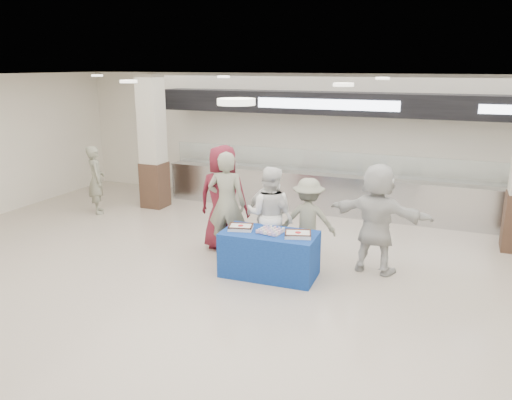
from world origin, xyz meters
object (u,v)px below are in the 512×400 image
at_px(cupcake_tray, 270,231).
at_px(civilian_white, 377,218).
at_px(display_table, 269,254).
at_px(sheet_cake_right, 298,234).
at_px(chef_tall, 270,214).
at_px(sheet_cake_left, 241,227).
at_px(soldier_bg, 96,180).
at_px(chef_short, 269,216).
at_px(soldier_a, 227,204).
at_px(civilian_maroon, 223,198).
at_px(soldier_b, 308,220).

distance_m(cupcake_tray, civilian_white, 1.78).
xyz_separation_m(display_table, sheet_cake_right, (0.49, -0.02, 0.42)).
bearing_deg(civilian_white, chef_tall, 14.01).
relative_size(sheet_cake_left, soldier_bg, 0.28).
relative_size(chef_short, civilian_white, 0.87).
relative_size(soldier_a, soldier_bg, 1.20).
bearing_deg(sheet_cake_left, chef_short, 69.12).
height_order(sheet_cake_left, civilian_maroon, civilian_maroon).
height_order(cupcake_tray, chef_short, chef_short).
bearing_deg(civilian_maroon, chef_tall, 163.90).
xyz_separation_m(chef_tall, soldier_b, (0.64, 0.23, -0.10)).
distance_m(soldier_b, civilian_white, 1.20).
distance_m(display_table, sheet_cake_right, 0.65).
height_order(display_table, civilian_maroon, civilian_maroon).
xyz_separation_m(display_table, civilian_maroon, (-1.26, 0.87, 0.62)).
bearing_deg(civilian_maroon, sheet_cake_left, 126.76).
bearing_deg(soldier_bg, cupcake_tray, -154.46).
height_order(sheet_cake_left, chef_tall, chef_tall).
bearing_deg(cupcake_tray, chef_tall, 111.72).
distance_m(chef_short, soldier_b, 0.68).
distance_m(chef_short, soldier_bg, 4.96).
height_order(civilian_maroon, soldier_bg, civilian_maroon).
height_order(sheet_cake_left, soldier_bg, soldier_bg).
bearing_deg(chef_short, sheet_cake_left, 84.60).
distance_m(soldier_a, soldier_bg, 4.17).
distance_m(cupcake_tray, soldier_bg, 5.40).
xyz_separation_m(soldier_a, soldier_bg, (-3.97, 1.24, -0.16)).
height_order(chef_tall, soldier_bg, chef_tall).
relative_size(display_table, chef_tall, 0.91).
distance_m(display_table, soldier_a, 1.38).
xyz_separation_m(cupcake_tray, civilian_white, (1.57, 0.83, 0.16)).
bearing_deg(soldier_a, chef_short, 170.87).
xyz_separation_m(sheet_cake_left, soldier_bg, (-4.55, 1.91, 0.00)).
bearing_deg(sheet_cake_right, soldier_a, 157.26).
distance_m(display_table, cupcake_tray, 0.41).
height_order(sheet_cake_right, civilian_maroon, civilian_maroon).
relative_size(soldier_a, chef_short, 1.18).
height_order(cupcake_tray, chef_tall, chef_tall).
relative_size(display_table, sheet_cake_right, 3.19).
bearing_deg(soldier_bg, civilian_maroon, -149.03).
xyz_separation_m(soldier_a, chef_short, (0.83, 0.00, -0.14)).
height_order(sheet_cake_right, chef_short, chef_short).
bearing_deg(soldier_a, sheet_cake_right, 148.13).
distance_m(cupcake_tray, civilian_maroon, 1.55).
bearing_deg(civilian_maroon, display_table, 141.97).
bearing_deg(civilian_maroon, soldier_a, 125.26).
distance_m(display_table, sheet_cake_left, 0.65).
bearing_deg(chef_tall, soldier_a, -6.75).
bearing_deg(civilian_white, sheet_cake_right, 45.76).
bearing_deg(soldier_bg, soldier_b, -144.66).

